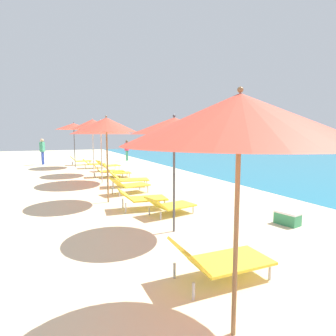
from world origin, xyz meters
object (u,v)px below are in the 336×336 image
Objects in this scene: umbrella_sixth at (92,124)px; lounger_fourth_shoreside at (129,184)px; umbrella_farthest at (74,126)px; lounger_farthest_shoreside at (81,160)px; lounger_second_shoreside at (219,260)px; lounger_third_shoreside at (170,205)px; umbrella_second at (239,120)px; person_walking_near at (42,149)px; umbrella_fifth at (101,128)px; person_walking_mid at (127,148)px; lounger_farthest_inland at (94,163)px; lounger_fifth_inland at (128,179)px; lounger_sixth_shoreside at (108,165)px; lounger_sixth_inland at (107,170)px; umbrella_fourth at (106,125)px; lounger_fourth_inland at (142,198)px; cooler_box at (287,218)px; umbrella_third at (174,126)px; lounger_fifth_shoreside at (117,172)px.

lounger_fourth_shoreside is at bearing -85.98° from umbrella_sixth.
lounger_farthest_shoreside is (0.47, 1.22, -2.26)m from umbrella_farthest.
lounger_third_shoreside is (0.72, 3.35, -0.04)m from lounger_second_shoreside.
person_walking_near is at bearing 95.52° from umbrella_second.
lounger_second_shoreside is 1.00× the size of lounger_fourth_shoreside.
lounger_second_shoreside is at bearing -90.01° from umbrella_fifth.
person_walking_mid is (3.64, 6.76, -1.62)m from umbrella_sixth.
lounger_farthest_inland is (0.53, 5.55, -2.08)m from umbrella_fifth.
person_walking_near is at bearing 135.29° from lounger_farthest_inland.
lounger_fifth_inland is at bearing -80.79° from umbrella_farthest.
lounger_sixth_inland is at bearing -114.68° from lounger_sixth_shoreside.
umbrella_fourth reaches higher than person_walking_mid.
lounger_fourth_inland is at bearing -60.10° from umbrella_fourth.
umbrella_fourth reaches higher than person_walking_near.
person_walking_near reaches higher than cooler_box.
umbrella_third is 1.79× the size of lounger_sixth_shoreside.
lounger_farthest_shoreside is 2.27m from lounger_farthest_inland.
cooler_box is (2.31, -9.13, -0.16)m from lounger_sixth_inland.
umbrella_third reaches higher than lounger_farthest_inland.
lounger_second_shoreside is 1.20× the size of lounger_fifth_shoreside.
person_walking_mid reaches higher than lounger_fourth_inland.
person_walking_near reaches higher than lounger_sixth_shoreside.
lounger_fourth_inland is at bearing -88.10° from lounger_farthest_shoreside.
lounger_farthest_shoreside is at bearing 68.92° from umbrella_farthest.
lounger_fifth_inland is 11.20m from person_walking_mid.
lounger_farthest_inland is at bearing 86.18° from umbrella_second.
lounger_sixth_inland is at bearing 76.85° from lounger_fourth_shoreside.
umbrella_farthest is 2.67m from lounger_farthest_inland.
umbrella_fourth is at bearing -97.77° from umbrella_fifth.
lounger_second_shoreside is 12.90m from lounger_sixth_shoreside.
lounger_farthest_shoreside is 15.47m from cooler_box.
umbrella_fifth is at bearing 132.15° from lounger_fifth_inland.
umbrella_fifth is at bearing 87.11° from umbrella_second.
umbrella_third is at bearing -88.97° from umbrella_sixth.
lounger_farthest_inland is 0.87× the size of person_walking_mid.
umbrella_fourth is at bearing -105.38° from lounger_fifth_shoreside.
umbrella_fourth is 12.84m from person_walking_near.
umbrella_second is at bearing -109.08° from lounger_fourth_shoreside.
lounger_fifth_shoreside reaches higher than cooler_box.
lounger_fifth_inland reaches higher than lounger_third_shoreside.
lounger_second_shoreside is at bearing -94.06° from lounger_fifth_shoreside.
umbrella_fifth is 6.55m from umbrella_farthest.
umbrella_third is at bearing 166.44° from cooler_box.
umbrella_second reaches higher than lounger_second_shoreside.
umbrella_fourth is at bearing 103.14° from umbrella_third.
umbrella_third is 2.79m from lounger_fourth_inland.
lounger_second_shoreside is 0.90× the size of person_walking_mid.
lounger_fourth_inland is 0.48× the size of umbrella_sixth.
person_walking_near is at bearing 110.98° from lounger_sixth_shoreside.
umbrella_second is 15.66m from lounger_farthest_inland.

